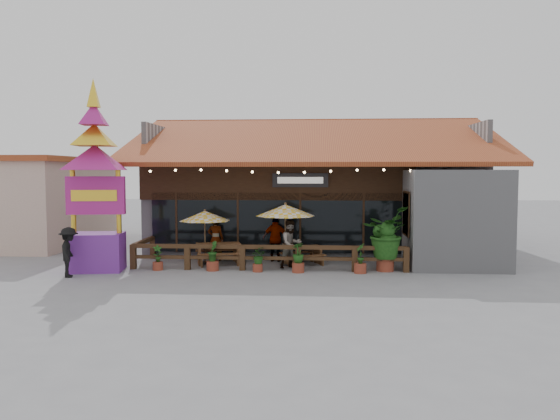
# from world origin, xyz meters

# --- Properties ---
(ground) EXTENTS (100.00, 100.00, 0.00)m
(ground) POSITION_xyz_m (0.00, 0.00, 0.00)
(ground) COLOR gray
(ground) RESTS_ON ground
(restaurant_building) EXTENTS (15.50, 14.73, 6.09)m
(restaurant_building) POSITION_xyz_m (0.26, 6.61, 2.21)
(restaurant_building) COLOR #A4A4A9
(restaurant_building) RESTS_ON ground
(patio_railing) EXTENTS (10.00, 2.60, 0.92)m
(patio_railing) POSITION_xyz_m (-2.25, -0.27, 0.61)
(patio_railing) COLOR #483019
(patio_railing) RESTS_ON ground
(neighbor_building) EXTENTS (8.40, 8.40, 4.22)m
(neighbor_building) POSITION_xyz_m (-15.00, 6.00, 2.14)
(neighbor_building) COLOR beige
(neighbor_building) RESTS_ON ground
(umbrella_left) EXTENTS (2.57, 2.57, 2.10)m
(umbrella_left) POSITION_xyz_m (-4.13, 0.82, 1.83)
(umbrella_left) COLOR brown
(umbrella_left) RESTS_ON ground
(umbrella_right) EXTENTS (2.57, 2.57, 2.38)m
(umbrella_right) POSITION_xyz_m (-1.02, 0.62, 2.08)
(umbrella_right) COLOR brown
(umbrella_right) RESTS_ON ground
(picnic_table_left) EXTENTS (1.99, 1.83, 0.80)m
(picnic_table_left) POSITION_xyz_m (-3.60, 0.77, 0.54)
(picnic_table_left) COLOR brown
(picnic_table_left) RESTS_ON ground
(picnic_table_right) EXTENTS (1.83, 1.72, 0.70)m
(picnic_table_right) POSITION_xyz_m (-0.37, 0.88, 0.47)
(picnic_table_right) COLOR brown
(picnic_table_right) RESTS_ON ground
(thai_sign_tower) EXTENTS (3.09, 3.09, 7.30)m
(thai_sign_tower) POSITION_xyz_m (-7.66, -0.93, 3.86)
(thai_sign_tower) COLOR #722997
(thai_sign_tower) RESTS_ON ground
(tropical_plant) EXTENTS (2.06, 2.15, 2.32)m
(tropical_plant) POSITION_xyz_m (2.60, -0.28, 1.33)
(tropical_plant) COLOR brown
(tropical_plant) RESTS_ON ground
(diner_a) EXTENTS (0.65, 0.44, 1.74)m
(diner_a) POSITION_xyz_m (-3.86, 1.57, 0.87)
(diner_a) COLOR #331F10
(diner_a) RESTS_ON ground
(diner_b) EXTENTS (1.10, 1.06, 1.79)m
(diner_b) POSITION_xyz_m (-0.78, 0.01, 0.90)
(diner_b) COLOR #331F10
(diner_b) RESTS_ON ground
(diner_c) EXTENTS (1.12, 0.61, 1.81)m
(diner_c) POSITION_xyz_m (-1.45, 1.54, 0.90)
(diner_c) COLOR #331F10
(diner_c) RESTS_ON ground
(pedestrian) EXTENTS (0.93, 1.23, 1.69)m
(pedestrian) POSITION_xyz_m (-8.13, -2.16, 0.84)
(pedestrian) COLOR black
(pedestrian) RESTS_ON ground
(planter_a) EXTENTS (0.38, 0.37, 0.91)m
(planter_a) POSITION_xyz_m (-5.54, -0.67, 0.38)
(planter_a) COLOR brown
(planter_a) RESTS_ON ground
(planter_b) EXTENTS (0.43, 0.43, 1.06)m
(planter_b) POSITION_xyz_m (-3.55, -0.66, 0.48)
(planter_b) COLOR brown
(planter_b) RESTS_ON ground
(planter_c) EXTENTS (0.68, 0.70, 0.87)m
(planter_c) POSITION_xyz_m (-1.93, -0.75, 0.49)
(planter_c) COLOR brown
(planter_c) RESTS_ON ground
(planter_d) EXTENTS (0.55, 0.55, 1.05)m
(planter_d) POSITION_xyz_m (-0.49, -0.80, 0.51)
(planter_d) COLOR brown
(planter_d) RESTS_ON ground
(planter_e) EXTENTS (0.43, 0.43, 1.05)m
(planter_e) POSITION_xyz_m (1.68, -0.79, 0.44)
(planter_e) COLOR brown
(planter_e) RESTS_ON ground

